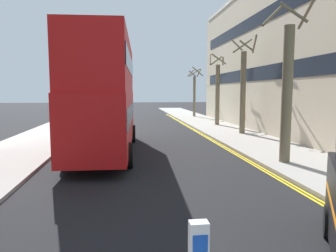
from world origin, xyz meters
name	(u,v)px	position (x,y,z in m)	size (l,w,h in m)	color
sidewalk_right	(263,146)	(6.50, 16.00, 0.07)	(4.00, 80.00, 0.14)	#9E9991
sidewalk_left	(19,151)	(-6.50, 16.00, 0.07)	(4.00, 80.00, 0.14)	#9E9991
kerb_line_outer	(239,155)	(4.40, 14.00, 0.00)	(0.10, 56.00, 0.01)	yellow
kerb_line_inner	(236,155)	(4.24, 14.00, 0.00)	(0.10, 56.00, 0.01)	yellow
double_decker_bus_away	(105,93)	(-2.07, 15.41, 3.03)	(3.11, 10.89, 5.64)	red
pedestrian_far	(242,121)	(7.23, 21.20, 0.99)	(0.34, 0.22, 1.62)	#2D2D38
street_tree_near	(287,90)	(5.54, 11.72, 3.14)	(1.90, 1.87, 6.71)	#6B6047
street_tree_mid	(217,92)	(6.93, 26.71, 3.07)	(1.48, 1.66, 6.26)	#6B6047
street_tree_far	(243,89)	(7.06, 20.80, 3.28)	(1.73, 1.72, 6.72)	#6B6047
street_tree_distant	(194,92)	(6.91, 36.26, 3.05)	(1.80, 1.83, 5.78)	#6B6047
townhouse_terrace_right	(314,57)	(13.50, 22.83, 5.75)	(10.08, 28.00, 11.49)	beige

